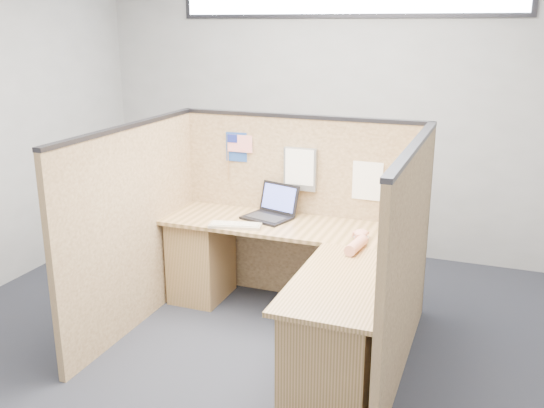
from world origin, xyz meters
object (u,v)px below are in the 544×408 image
at_px(laptop, 270,209).
at_px(mouse, 361,237).
at_px(keyboard, 235,225).
at_px(l_desk, 292,288).

xyz_separation_m(laptop, mouse, (0.80, -0.28, -0.04)).
distance_m(keyboard, mouse, 0.96).
bearing_deg(mouse, l_desk, -150.86).
height_order(laptop, keyboard, laptop).
bearing_deg(l_desk, laptop, 125.72).
bearing_deg(mouse, laptop, 160.88).
relative_size(keyboard, mouse, 3.59).
distance_m(l_desk, keyboard, 0.66).
bearing_deg(keyboard, mouse, -10.00).
relative_size(laptop, keyboard, 1.03).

